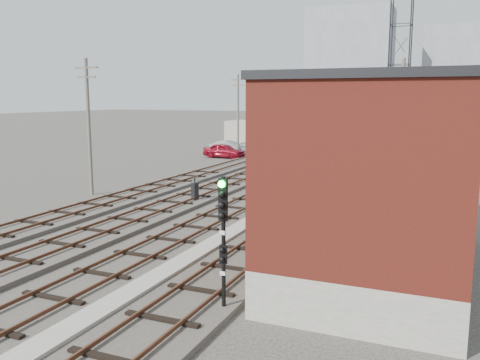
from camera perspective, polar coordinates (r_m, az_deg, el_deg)
The scene contains 23 objects.
ground at distance 68.12m, azimuth 14.61°, elevation 3.51°, with size 320.00×320.00×0.00m, color #282621.
track_right at distance 47.11m, azimuth 13.80°, elevation 1.21°, with size 3.20×90.00×0.39m.
track_mid_right at distance 47.90m, azimuth 9.07°, elevation 1.50°, with size 3.20×90.00×0.39m.
track_mid_left at distance 49.01m, azimuth 4.53°, elevation 1.76°, with size 3.20×90.00×0.39m.
track_left at distance 50.41m, azimuth 0.21°, elevation 2.00°, with size 3.20×90.00×0.39m.
platform_curb at distance 23.95m, azimuth -0.95°, elevation -6.14°, with size 0.90×28.00×0.26m, color gray.
brick_building at distance 19.45m, azimuth 15.70°, elevation 0.45°, with size 6.54×12.20×7.22m.
lattice_tower at distance 42.33m, azimuth 17.36°, elevation 10.22°, with size 1.60×1.60×15.00m.
utility_pole_left_a at distance 35.19m, azimuth -16.62°, elevation 6.12°, with size 1.80×0.24×9.00m.
utility_pole_left_b at distance 56.72m, azimuth -0.23°, elevation 7.56°, with size 1.80×0.24×9.00m.
utility_pole_left_c at distance 80.29m, azimuth 6.91°, elevation 8.00°, with size 1.80×0.24×9.00m.
utility_pole_right_a at distance 35.29m, azimuth 17.59°, elevation 6.09°, with size 1.80×0.24×9.00m.
utility_pole_right_b at distance 65.19m, azimuth 20.22°, elevation 7.22°, with size 1.80×0.24×9.00m.
apartment_left at distance 145.05m, azimuth 12.21°, elevation 12.44°, with size 22.00×14.00×30.00m, color gray.
apartment_right at distance 157.23m, azimuth 22.77°, elevation 10.94°, with size 16.00×12.00×26.00m, color gray.
shed_left at distance 72.08m, azimuth 1.94°, elevation 5.38°, with size 8.00×5.00×3.20m, color gray.
shed_right at distance 77.22m, azimuth 22.44°, elevation 5.24°, with size 6.00×6.00×4.00m, color gray.
signal_mast at distance 15.19m, azimuth -1.92°, elevation -6.00°, with size 0.40×0.42×4.21m.
switch_stand at distance 31.71m, azimuth -5.09°, elevation -1.30°, with size 0.44×0.44×1.48m.
site_trailer at distance 58.75m, azimuth 4.93°, elevation 4.27°, with size 6.73×3.21×2.77m.
car_red at distance 55.02m, azimuth -1.80°, elevation 3.31°, with size 1.85×4.59×1.56m, color maroon.
car_silver at distance 58.74m, azimuth -1.24°, elevation 3.67°, with size 1.60×4.60×1.52m, color #96989D.
car_grey at distance 58.94m, azimuth 1.38°, elevation 3.60°, with size 1.88×4.63×1.34m, color slate.
Camera 1 is at (9.90, -7.08, 6.50)m, focal length 38.00 mm.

